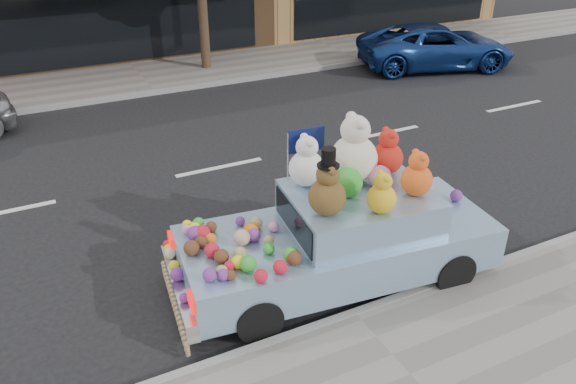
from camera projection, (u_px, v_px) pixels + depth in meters
ground at (219, 168)px, 11.21m from camera, size 120.00×120.00×0.00m
far_sidewalk at (141, 78)px, 16.29m from camera, size 60.00×3.00×0.12m
near_kerb at (354, 315)px, 7.25m from camera, size 60.00×0.12×0.13m
far_kerb at (155, 92)px, 15.11m from camera, size 60.00×0.12×0.13m
car_blue at (436, 46)px, 17.12m from camera, size 5.13×3.45×1.31m
art_car at (340, 229)px, 7.68m from camera, size 4.64×2.22×2.31m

